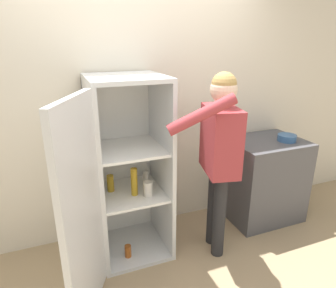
% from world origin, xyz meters
% --- Properties ---
extents(ground_plane, '(12.00, 12.00, 0.00)m').
position_xyz_m(ground_plane, '(0.00, 0.00, 0.00)').
color(ground_plane, tan).
extents(wall_back, '(7.00, 0.06, 2.55)m').
position_xyz_m(wall_back, '(0.00, 0.98, 1.27)').
color(wall_back, beige).
rests_on(wall_back, ground_plane).
extents(refrigerator, '(0.95, 1.21, 1.64)m').
position_xyz_m(refrigerator, '(-0.30, 0.52, 0.81)').
color(refrigerator, silver).
rests_on(refrigerator, ground_plane).
extents(person, '(0.73, 0.58, 1.67)m').
position_xyz_m(person, '(0.53, 0.31, 1.06)').
color(person, '#262628').
rests_on(person, ground_plane).
extents(counter, '(0.78, 0.62, 0.90)m').
position_xyz_m(counter, '(1.31, 0.62, 0.45)').
color(counter, '#4C4C51').
rests_on(counter, ground_plane).
extents(bowl, '(0.19, 0.19, 0.07)m').
position_xyz_m(bowl, '(1.48, 0.53, 0.93)').
color(bowl, '#335B8E').
rests_on(bowl, counter).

